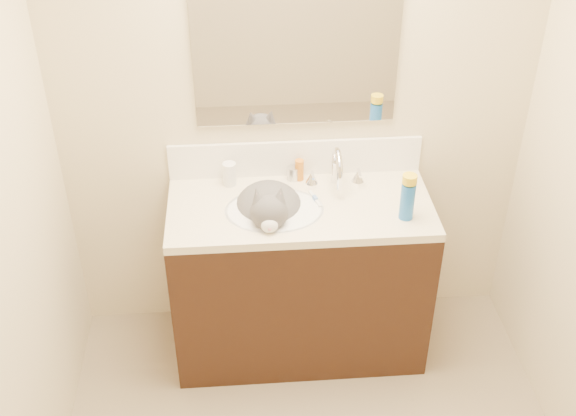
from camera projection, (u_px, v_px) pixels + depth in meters
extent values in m
cube|color=beige|center=(296.00, 100.00, 3.26)|extent=(2.20, 0.04, 2.50)
cube|color=black|center=(299.00, 281.00, 3.52)|extent=(1.20, 0.55, 0.82)
cube|color=beige|center=(300.00, 208.00, 3.27)|extent=(1.20, 0.55, 0.04)
ellipsoid|color=white|center=(274.00, 222.00, 3.27)|extent=(0.45, 0.36, 0.14)
cylinder|color=silver|center=(335.00, 172.00, 3.39)|extent=(0.04, 0.04, 0.11)
torus|color=silver|center=(337.00, 169.00, 3.31)|extent=(0.03, 0.20, 0.20)
cylinder|color=silver|center=(339.00, 184.00, 3.25)|extent=(0.03, 0.03, 0.06)
cone|color=silver|center=(312.00, 177.00, 3.39)|extent=(0.06, 0.06, 0.06)
cone|color=silver|center=(358.00, 175.00, 3.41)|extent=(0.06, 0.06, 0.06)
ellipsoid|color=#4B494B|center=(269.00, 209.00, 3.30)|extent=(0.33, 0.36, 0.23)
ellipsoid|color=#4B494B|center=(269.00, 213.00, 3.11)|extent=(0.17, 0.16, 0.16)
ellipsoid|color=#4B494B|center=(269.00, 210.00, 3.19)|extent=(0.12, 0.12, 0.15)
cone|color=#4B494B|center=(258.00, 196.00, 3.08)|extent=(0.08, 0.08, 0.10)
cone|color=#4B494B|center=(280.00, 195.00, 3.09)|extent=(0.08, 0.08, 0.10)
ellipsoid|color=silver|center=(269.00, 226.00, 3.07)|extent=(0.07, 0.06, 0.06)
ellipsoid|color=silver|center=(269.00, 224.00, 3.20)|extent=(0.12, 0.08, 0.14)
sphere|color=#CE858D|center=(270.00, 229.00, 3.05)|extent=(0.02, 0.02, 0.02)
cylinder|color=#4B494B|center=(301.00, 223.00, 3.33)|extent=(0.10, 0.25, 0.04)
cube|color=white|center=(295.00, 158.00, 3.42)|extent=(1.20, 0.02, 0.18)
cube|color=white|center=(296.00, 39.00, 3.09)|extent=(0.90, 0.02, 0.80)
cylinder|color=white|center=(230.00, 174.00, 3.37)|extent=(0.08, 0.08, 0.11)
cylinder|color=orange|center=(230.00, 176.00, 3.38)|extent=(0.08, 0.08, 0.04)
cylinder|color=#B7B7BC|center=(293.00, 173.00, 3.42)|extent=(0.07, 0.07, 0.07)
cylinder|color=orange|center=(299.00, 170.00, 3.41)|extent=(0.05, 0.05, 0.11)
cube|color=white|center=(315.00, 199.00, 3.29)|extent=(0.05, 0.13, 0.01)
cube|color=#638AD2|center=(315.00, 198.00, 3.29)|extent=(0.02, 0.03, 0.02)
cylinder|color=blue|center=(407.00, 201.00, 3.13)|extent=(0.07, 0.07, 0.17)
cylinder|color=gold|center=(410.00, 179.00, 3.07)|extent=(0.07, 0.07, 0.04)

